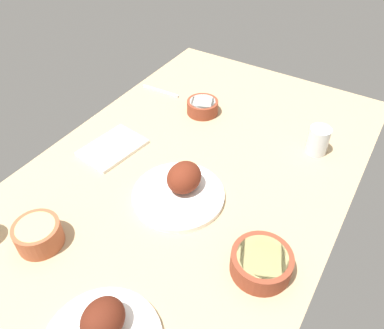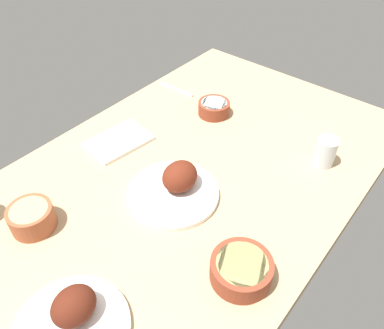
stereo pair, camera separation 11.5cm
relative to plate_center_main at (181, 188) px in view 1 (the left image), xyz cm
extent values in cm
cube|color=tan|center=(-10.56, -2.83, -4.81)|extent=(140.00, 90.00, 4.00)
cylinder|color=white|center=(1.28, -0.04, -2.01)|extent=(25.96, 25.96, 1.60)
ellipsoid|color=#602314|center=(-1.68, 0.05, 2.62)|extent=(10.77, 9.19, 8.33)
ellipsoid|color=#511E11|center=(40.98, 7.94, 2.26)|extent=(9.75, 8.42, 7.54)
cylinder|color=brown|center=(10.69, 29.22, 0.00)|extent=(14.49, 14.49, 5.61)
cylinder|color=#DBCC7A|center=(10.69, 29.22, 2.30)|extent=(11.88, 11.88, 1.00)
cylinder|color=#A35133|center=(32.48, -20.91, 0.44)|extent=(11.55, 11.55, 6.49)
cylinder|color=#D6BC70|center=(32.48, -20.91, 3.19)|extent=(9.47, 9.47, 1.00)
cylinder|color=brown|center=(-38.41, -15.56, -0.38)|extent=(11.24, 11.24, 4.85)
cylinder|color=white|center=(-38.41, -15.56, 1.55)|extent=(9.22, 9.22, 1.00)
cylinder|color=silver|center=(-38.53, 26.45, 1.74)|extent=(6.65, 6.65, 9.09)
cube|color=white|center=(-5.27, -29.72, -2.21)|extent=(21.33, 16.27, 1.20)
cube|color=silver|center=(-41.95, -36.70, -2.41)|extent=(1.61, 16.30, 0.80)
camera|label=1|loc=(61.85, 41.82, 76.68)|focal=35.68mm
camera|label=2|loc=(55.18, 51.17, 76.68)|focal=35.68mm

